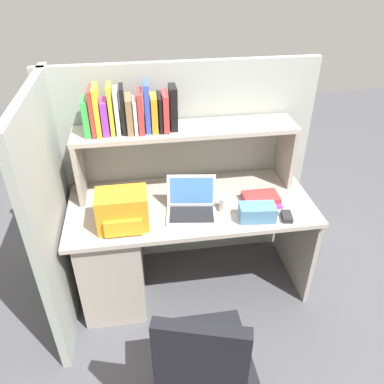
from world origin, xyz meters
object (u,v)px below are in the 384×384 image
Objects in this scene: computer_mouse at (287,217)px; tissue_box at (257,212)px; backpack at (123,211)px; paper_cup at (225,204)px; office_chair at (203,373)px; laptop at (191,206)px.

tissue_box is (-0.18, 0.03, 0.03)m from computer_mouse.
paper_cup is at bearing 5.02° from backpack.
computer_mouse is 0.11× the size of office_chair.
computer_mouse is 0.39m from paper_cup.
laptop is 0.37× the size of office_chair.
laptop is 0.96m from office_chair.
backpack is 3.03× the size of paper_cup.
backpack is at bearing -170.26° from laptop.
office_chair reaches higher than computer_mouse.
backpack is 2.88× the size of computer_mouse.
office_chair is (-0.29, -0.86, -0.39)m from paper_cup.
backpack is at bearing -175.17° from computer_mouse.
computer_mouse is at bearing -115.40° from office_chair.
backpack reaches higher than paper_cup.
paper_cup reaches higher than computer_mouse.
paper_cup is 0.21m from tissue_box.
computer_mouse is (0.57, -0.16, -0.03)m from laptop.
backpack reaches higher than tissue_box.
office_chair reaches higher than paper_cup.
tissue_box is (0.17, -0.12, 0.00)m from paper_cup.
backpack reaches higher than computer_mouse.
laptop is 0.60m from computer_mouse.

